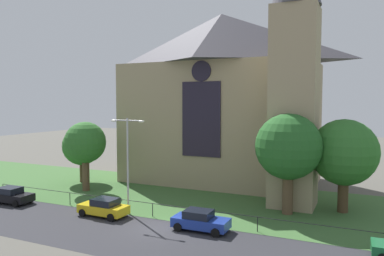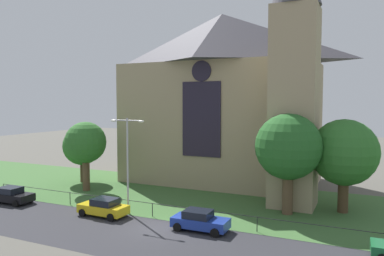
{
  "view_description": "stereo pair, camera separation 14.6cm",
  "coord_description": "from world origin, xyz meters",
  "px_view_note": "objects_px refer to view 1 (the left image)",
  "views": [
    {
      "loc": [
        14.08,
        -24.18,
        9.49
      ],
      "look_at": [
        -0.72,
        8.0,
        7.09
      ],
      "focal_mm": 35.34,
      "sensor_mm": 36.0,
      "label": 1
    },
    {
      "loc": [
        14.22,
        -24.12,
        9.49
      ],
      "look_at": [
        -0.72,
        8.0,
        7.09
      ],
      "focal_mm": 35.34,
      "sensor_mm": 36.0,
      "label": 2
    }
  ],
  "objects_px": {
    "parked_car_black": "(11,195)",
    "tree_right_near": "(288,147)",
    "tree_left_near": "(85,143)",
    "streetlamp_near": "(128,153)",
    "parked_car_blue": "(200,221)",
    "tree_right_far": "(344,153)",
    "church_building": "(225,96)",
    "tree_left_far": "(82,146)",
    "parked_car_yellow": "(104,207)"
  },
  "relations": [
    {
      "from": "church_building",
      "to": "tree_right_far",
      "type": "bearing_deg",
      "value": -29.41
    },
    {
      "from": "tree_left_far",
      "to": "tree_left_near",
      "type": "height_order",
      "value": "tree_left_near"
    },
    {
      "from": "church_building",
      "to": "parked_car_yellow",
      "type": "relative_size",
      "value": 6.14
    },
    {
      "from": "tree_left_far",
      "to": "streetlamp_near",
      "type": "height_order",
      "value": "streetlamp_near"
    },
    {
      "from": "tree_left_near",
      "to": "tree_right_near",
      "type": "relative_size",
      "value": 0.87
    },
    {
      "from": "tree_right_near",
      "to": "parked_car_yellow",
      "type": "bearing_deg",
      "value": -152.74
    },
    {
      "from": "parked_car_black",
      "to": "parked_car_yellow",
      "type": "distance_m",
      "value": 10.54
    },
    {
      "from": "tree_left_far",
      "to": "tree_left_near",
      "type": "relative_size",
      "value": 0.89
    },
    {
      "from": "tree_left_near",
      "to": "tree_right_near",
      "type": "height_order",
      "value": "tree_right_near"
    },
    {
      "from": "parked_car_blue",
      "to": "tree_left_far",
      "type": "bearing_deg",
      "value": 152.36
    },
    {
      "from": "tree_right_near",
      "to": "parked_car_blue",
      "type": "distance_m",
      "value": 9.95
    },
    {
      "from": "tree_left_far",
      "to": "tree_right_far",
      "type": "distance_m",
      "value": 29.01
    },
    {
      "from": "tree_left_near",
      "to": "streetlamp_near",
      "type": "height_order",
      "value": "streetlamp_near"
    },
    {
      "from": "tree_left_near",
      "to": "church_building",
      "type": "bearing_deg",
      "value": 41.21
    },
    {
      "from": "church_building",
      "to": "parked_car_blue",
      "type": "distance_m",
      "value": 20.03
    },
    {
      "from": "parked_car_yellow",
      "to": "tree_left_near",
      "type": "bearing_deg",
      "value": -40.25
    },
    {
      "from": "parked_car_black",
      "to": "parked_car_blue",
      "type": "bearing_deg",
      "value": -1.06
    },
    {
      "from": "tree_left_near",
      "to": "streetlamp_near",
      "type": "xyz_separation_m",
      "value": [
        8.95,
        -5.15,
        0.06
      ]
    },
    {
      "from": "parked_car_yellow",
      "to": "streetlamp_near",
      "type": "bearing_deg",
      "value": -131.24
    },
    {
      "from": "tree_left_far",
      "to": "tree_right_far",
      "type": "height_order",
      "value": "tree_right_far"
    },
    {
      "from": "church_building",
      "to": "tree_right_far",
      "type": "relative_size",
      "value": 3.22
    },
    {
      "from": "tree_left_far",
      "to": "parked_car_black",
      "type": "height_order",
      "value": "tree_left_far"
    },
    {
      "from": "church_building",
      "to": "tree_right_near",
      "type": "distance_m",
      "value": 14.48
    },
    {
      "from": "parked_car_blue",
      "to": "tree_right_far",
      "type": "bearing_deg",
      "value": 44.43
    },
    {
      "from": "church_building",
      "to": "tree_right_far",
      "type": "height_order",
      "value": "church_building"
    },
    {
      "from": "tree_left_far",
      "to": "tree_left_near",
      "type": "distance_m",
      "value": 4.81
    },
    {
      "from": "tree_left_near",
      "to": "parked_car_black",
      "type": "bearing_deg",
      "value": -112.92
    },
    {
      "from": "tree_left_near",
      "to": "parked_car_yellow",
      "type": "relative_size",
      "value": 1.75
    },
    {
      "from": "tree_left_near",
      "to": "parked_car_yellow",
      "type": "distance_m",
      "value": 11.0
    },
    {
      "from": "parked_car_black",
      "to": "parked_car_blue",
      "type": "distance_m",
      "value": 19.26
    },
    {
      "from": "church_building",
      "to": "streetlamp_near",
      "type": "relative_size",
      "value": 3.18
    },
    {
      "from": "parked_car_black",
      "to": "tree_right_near",
      "type": "bearing_deg",
      "value": 14.51
    },
    {
      "from": "tree_right_far",
      "to": "parked_car_black",
      "type": "height_order",
      "value": "tree_right_far"
    },
    {
      "from": "tree_left_near",
      "to": "tree_right_near",
      "type": "distance_m",
      "value": 21.37
    },
    {
      "from": "tree_right_far",
      "to": "parked_car_blue",
      "type": "distance_m",
      "value": 14.03
    },
    {
      "from": "tree_right_far",
      "to": "parked_car_blue",
      "type": "relative_size",
      "value": 1.91
    },
    {
      "from": "tree_left_near",
      "to": "tree_right_near",
      "type": "bearing_deg",
      "value": 1.17
    },
    {
      "from": "church_building",
      "to": "tree_right_near",
      "type": "xyz_separation_m",
      "value": [
        9.28,
        -10.14,
        -4.56
      ]
    },
    {
      "from": "parked_car_black",
      "to": "parked_car_blue",
      "type": "height_order",
      "value": "same"
    },
    {
      "from": "tree_right_far",
      "to": "streetlamp_near",
      "type": "distance_m",
      "value": 18.53
    },
    {
      "from": "parked_car_black",
      "to": "streetlamp_near",
      "type": "bearing_deg",
      "value": 6.44
    },
    {
      "from": "church_building",
      "to": "parked_car_yellow",
      "type": "distance_m",
      "value": 20.22
    },
    {
      "from": "church_building",
      "to": "parked_car_yellow",
      "type": "height_order",
      "value": "church_building"
    },
    {
      "from": "tree_left_near",
      "to": "parked_car_blue",
      "type": "relative_size",
      "value": 1.76
    },
    {
      "from": "church_building",
      "to": "tree_left_far",
      "type": "bearing_deg",
      "value": -154.85
    },
    {
      "from": "tree_left_near",
      "to": "parked_car_black",
      "type": "distance_m",
      "value": 8.82
    },
    {
      "from": "tree_left_far",
      "to": "parked_car_yellow",
      "type": "xyz_separation_m",
      "value": [
        10.92,
        -10.0,
        -3.56
      ]
    },
    {
      "from": "church_building",
      "to": "tree_left_far",
      "type": "height_order",
      "value": "church_building"
    },
    {
      "from": "tree_left_far",
      "to": "tree_right_far",
      "type": "xyz_separation_m",
      "value": [
        28.99,
        -0.38,
        0.88
      ]
    },
    {
      "from": "tree_right_far",
      "to": "tree_right_near",
      "type": "distance_m",
      "value": 4.97
    }
  ]
}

